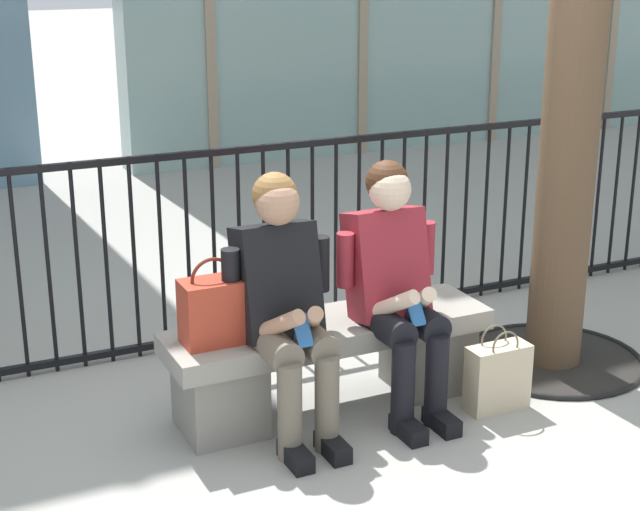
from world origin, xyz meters
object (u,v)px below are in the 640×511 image
at_px(seated_person_with_phone, 285,299).
at_px(seated_person_companion, 395,281).
at_px(stone_bench, 329,355).
at_px(shopping_bag, 498,376).
at_px(handbag_on_bench, 214,310).

distance_m(seated_person_with_phone, seated_person_companion, 0.57).
distance_m(stone_bench, shopping_bag, 0.83).
relative_size(seated_person_with_phone, handbag_on_bench, 3.00).
height_order(seated_person_companion, handbag_on_bench, seated_person_companion).
height_order(seated_person_with_phone, handbag_on_bench, seated_person_with_phone).
relative_size(stone_bench, seated_person_with_phone, 1.32).
height_order(seated_person_with_phone, shopping_bag, seated_person_with_phone).
distance_m(stone_bench, handbag_on_bench, 0.67).
xyz_separation_m(seated_person_with_phone, shopping_bag, (1.01, -0.24, -0.48)).
xyz_separation_m(stone_bench, seated_person_with_phone, (-0.28, -0.13, 0.38)).
bearing_deg(shopping_bag, stone_bench, 153.07).
relative_size(seated_person_with_phone, shopping_bag, 2.86).
bearing_deg(handbag_on_bench, stone_bench, 0.99).
xyz_separation_m(stone_bench, seated_person_companion, (0.28, -0.13, 0.38)).
distance_m(seated_person_companion, handbag_on_bench, 0.87).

